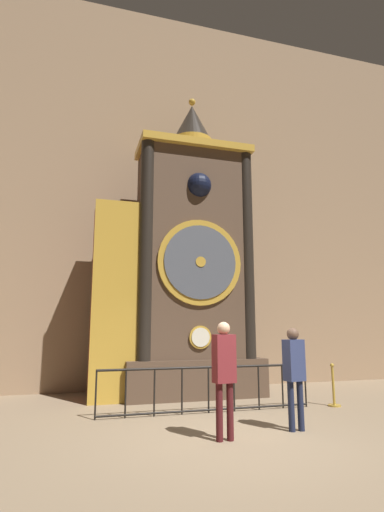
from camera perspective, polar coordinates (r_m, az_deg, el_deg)
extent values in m
plane|color=#847056|center=(6.96, 6.37, -24.64)|extent=(28.00, 28.00, 0.00)
cube|color=#997A5B|center=(12.87, -3.94, 9.42)|extent=(24.00, 0.30, 12.10)
cube|color=brown|center=(10.84, 0.00, -16.87)|extent=(3.61, 1.61, 0.95)
cube|color=brown|center=(10.96, 0.00, 0.92)|extent=(2.89, 1.40, 5.79)
cube|color=gold|center=(11.73, 0.15, 14.55)|extent=(3.12, 1.54, 0.20)
cylinder|color=gold|center=(10.06, 1.19, -11.53)|extent=(0.57, 0.05, 0.57)
cylinder|color=silver|center=(10.04, 1.24, -11.53)|extent=(0.46, 0.03, 0.46)
cylinder|color=gold|center=(10.19, 1.15, -0.88)|extent=(2.22, 0.07, 2.22)
cylinder|color=#4C515B|center=(10.15, 1.23, -0.85)|extent=(1.91, 0.04, 1.91)
cylinder|color=gold|center=(10.13, 1.26, -0.83)|extent=(0.27, 0.03, 0.27)
cube|color=#30241B|center=(11.19, 0.30, 9.30)|extent=(0.84, 0.42, 0.84)
sphere|color=black|center=(10.80, 0.97, 10.03)|extent=(0.67, 0.67, 0.67)
cylinder|color=black|center=(10.09, -6.55, 1.95)|extent=(0.36, 0.36, 5.79)
cylinder|color=black|center=(10.88, 7.84, 1.10)|extent=(0.36, 0.36, 5.79)
cylinder|color=gold|center=(11.92, 0.00, 15.44)|extent=(1.16, 1.16, 0.30)
cone|color=black|center=(12.24, 0.00, 18.42)|extent=(1.10, 1.10, 1.11)
sphere|color=gold|center=(12.58, 0.00, 21.13)|extent=(0.20, 0.20, 0.20)
cube|color=maroon|center=(10.45, -11.04, -6.15)|extent=(1.13, 1.19, 4.88)
cube|color=gold|center=(9.84, -10.70, -5.93)|extent=(1.18, 0.06, 4.88)
cylinder|color=black|center=(8.36, -13.59, -18.69)|extent=(0.04, 0.04, 0.94)
cylinder|color=black|center=(8.41, -9.46, -18.77)|extent=(0.04, 0.04, 0.94)
cylinder|color=black|center=(8.50, -5.40, -18.76)|extent=(0.04, 0.04, 0.94)
cylinder|color=black|center=(8.63, -1.44, -18.67)|extent=(0.04, 0.04, 0.94)
cylinder|color=black|center=(8.79, 2.38, -18.51)|extent=(0.04, 0.04, 0.94)
cylinder|color=black|center=(8.99, 6.03, -18.27)|extent=(0.04, 0.04, 0.94)
cylinder|color=black|center=(9.22, 9.51, -17.99)|extent=(0.04, 0.04, 0.94)
cylinder|color=black|center=(9.48, 12.80, -17.66)|extent=(0.04, 0.04, 0.94)
cylinder|color=black|center=(9.76, 15.89, -17.30)|extent=(0.04, 0.04, 0.94)
cylinder|color=black|center=(8.74, 2.35, -15.60)|extent=(4.60, 0.05, 0.05)
cylinder|color=black|center=(8.86, 2.40, -21.11)|extent=(4.60, 0.04, 0.04)
cylinder|color=#461518|center=(6.75, 3.93, -21.34)|extent=(0.11, 0.11, 0.88)
cylinder|color=#461518|center=(6.81, 5.45, -21.21)|extent=(0.11, 0.11, 0.88)
cube|color=maroon|center=(6.67, 4.59, -14.37)|extent=(0.36, 0.26, 0.76)
sphere|color=tan|center=(6.65, 4.53, -10.28)|extent=(0.21, 0.21, 0.21)
cylinder|color=#1B213A|center=(7.52, 13.99, -20.08)|extent=(0.11, 0.11, 0.83)
cylinder|color=#1B213A|center=(7.61, 15.23, -19.91)|extent=(0.11, 0.11, 0.83)
cube|color=navy|center=(7.47, 14.35, -14.20)|extent=(0.38, 0.29, 0.71)
sphere|color=brown|center=(7.45, 14.19, -10.76)|extent=(0.21, 0.21, 0.21)
cylinder|color=#B28E33|center=(10.08, 19.68, -19.46)|extent=(0.28, 0.28, 0.04)
cylinder|color=#B28E33|center=(10.02, 19.54, -17.15)|extent=(0.06, 0.06, 0.85)
sphere|color=#B28E33|center=(9.97, 19.38, -14.52)|extent=(0.09, 0.09, 0.09)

